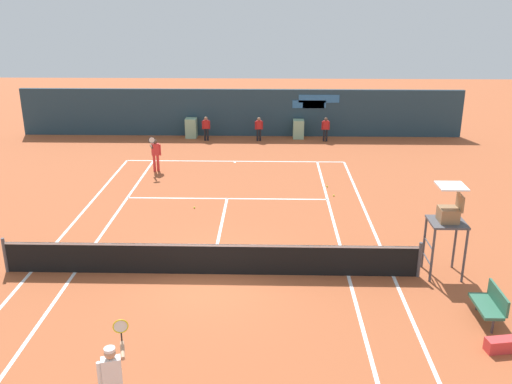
{
  "coord_description": "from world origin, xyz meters",
  "views": [
    {
      "loc": [
        1.69,
        -14.68,
        7.74
      ],
      "look_at": [
        1.19,
        4.96,
        0.8
      ],
      "focal_mm": 39.6,
      "sensor_mm": 36.0,
      "label": 1
    }
  ],
  "objects_px": {
    "player_on_baseline": "(155,152)",
    "tennis_ball_by_sideline": "(334,196)",
    "equipment_bag": "(505,345)",
    "tennis_ball_mid_court": "(327,186)",
    "ball_kid_right_post": "(326,128)",
    "umpire_chair": "(448,218)",
    "player_bench": "(491,303)",
    "tennis_ball_near_service_line": "(194,208)",
    "ball_kid_centre_post": "(206,127)",
    "ball_kid_left_post": "(259,127)",
    "player_near_side": "(113,375)"
  },
  "relations": [
    {
      "from": "tennis_ball_by_sideline",
      "to": "ball_kid_left_post",
      "type": "bearing_deg",
      "value": 109.63
    },
    {
      "from": "ball_kid_left_post",
      "to": "tennis_ball_mid_court",
      "type": "bearing_deg",
      "value": 104.01
    },
    {
      "from": "umpire_chair",
      "to": "player_near_side",
      "type": "bearing_deg",
      "value": 127.43
    },
    {
      "from": "ball_kid_right_post",
      "to": "player_on_baseline",
      "type": "bearing_deg",
      "value": 31.73
    },
    {
      "from": "player_bench",
      "to": "ball_kid_centre_post",
      "type": "relative_size",
      "value": 0.92
    },
    {
      "from": "player_on_baseline",
      "to": "ball_kid_right_post",
      "type": "xyz_separation_m",
      "value": [
        8.26,
        5.79,
        -0.13
      ]
    },
    {
      "from": "tennis_ball_mid_court",
      "to": "tennis_ball_near_service_line",
      "type": "bearing_deg",
      "value": -153.4
    },
    {
      "from": "player_bench",
      "to": "tennis_ball_mid_court",
      "type": "height_order",
      "value": "player_bench"
    },
    {
      "from": "umpire_chair",
      "to": "tennis_ball_near_service_line",
      "type": "bearing_deg",
      "value": 57.04
    },
    {
      "from": "equipment_bag",
      "to": "tennis_ball_mid_court",
      "type": "bearing_deg",
      "value": 104.56
    },
    {
      "from": "player_on_baseline",
      "to": "ball_kid_centre_post",
      "type": "distance_m",
      "value": 6.03
    },
    {
      "from": "ball_kid_centre_post",
      "to": "player_bench",
      "type": "bearing_deg",
      "value": 107.92
    },
    {
      "from": "player_bench",
      "to": "player_on_baseline",
      "type": "bearing_deg",
      "value": 40.99
    },
    {
      "from": "tennis_ball_mid_court",
      "to": "player_bench",
      "type": "bearing_deg",
      "value": -73.4
    },
    {
      "from": "tennis_ball_near_service_line",
      "to": "tennis_ball_mid_court",
      "type": "bearing_deg",
      "value": 26.6
    },
    {
      "from": "umpire_chair",
      "to": "player_near_side",
      "type": "height_order",
      "value": "umpire_chair"
    },
    {
      "from": "player_on_baseline",
      "to": "tennis_ball_by_sideline",
      "type": "bearing_deg",
      "value": 136.78
    },
    {
      "from": "player_on_baseline",
      "to": "player_near_side",
      "type": "height_order",
      "value": "player_near_side"
    },
    {
      "from": "umpire_chair",
      "to": "ball_kid_right_post",
      "type": "relative_size",
      "value": 2.05
    },
    {
      "from": "equipment_bag",
      "to": "ball_kid_centre_post",
      "type": "height_order",
      "value": "ball_kid_centre_post"
    },
    {
      "from": "equipment_bag",
      "to": "ball_kid_left_post",
      "type": "bearing_deg",
      "value": 107.32
    },
    {
      "from": "player_bench",
      "to": "tennis_ball_by_sideline",
      "type": "xyz_separation_m",
      "value": [
        -2.89,
        9.09,
        -0.47
      ]
    },
    {
      "from": "umpire_chair",
      "to": "tennis_ball_by_sideline",
      "type": "xyz_separation_m",
      "value": [
        -2.44,
        6.61,
        -1.74
      ]
    },
    {
      "from": "player_near_side",
      "to": "tennis_ball_by_sideline",
      "type": "bearing_deg",
      "value": 50.73
    },
    {
      "from": "equipment_bag",
      "to": "tennis_ball_near_service_line",
      "type": "distance_m",
      "value": 12.11
    },
    {
      "from": "player_bench",
      "to": "player_near_side",
      "type": "bearing_deg",
      "value": 113.2
    },
    {
      "from": "player_near_side",
      "to": "tennis_ball_near_service_line",
      "type": "relative_size",
      "value": 26.88
    },
    {
      "from": "equipment_bag",
      "to": "tennis_ball_near_service_line",
      "type": "bearing_deg",
      "value": 133.1
    },
    {
      "from": "ball_kid_right_post",
      "to": "ball_kid_left_post",
      "type": "relative_size",
      "value": 1.01
    },
    {
      "from": "tennis_ball_by_sideline",
      "to": "tennis_ball_near_service_line",
      "type": "height_order",
      "value": "same"
    },
    {
      "from": "ball_kid_centre_post",
      "to": "equipment_bag",
      "type": "bearing_deg",
      "value": 106.26
    },
    {
      "from": "player_bench",
      "to": "ball_kid_right_post",
      "type": "bearing_deg",
      "value": 7.67
    },
    {
      "from": "umpire_chair",
      "to": "tennis_ball_mid_court",
      "type": "bearing_deg",
      "value": 18.54
    },
    {
      "from": "player_bench",
      "to": "ball_kid_left_post",
      "type": "bearing_deg",
      "value": 18.63
    },
    {
      "from": "tennis_ball_near_service_line",
      "to": "ball_kid_right_post",
      "type": "bearing_deg",
      "value": 60.62
    },
    {
      "from": "equipment_bag",
      "to": "ball_kid_right_post",
      "type": "distance_m",
      "value": 19.48
    },
    {
      "from": "player_near_side",
      "to": "player_bench",
      "type": "bearing_deg",
      "value": 7.41
    },
    {
      "from": "equipment_bag",
      "to": "player_on_baseline",
      "type": "relative_size",
      "value": 0.5
    },
    {
      "from": "player_bench",
      "to": "tennis_ball_by_sideline",
      "type": "bearing_deg",
      "value": 17.63
    },
    {
      "from": "player_bench",
      "to": "ball_kid_right_post",
      "type": "distance_m",
      "value": 18.26
    },
    {
      "from": "tennis_ball_by_sideline",
      "to": "tennis_ball_near_service_line",
      "type": "distance_m",
      "value": 5.65
    },
    {
      "from": "ball_kid_centre_post",
      "to": "tennis_ball_by_sideline",
      "type": "relative_size",
      "value": 19.66
    },
    {
      "from": "ball_kid_centre_post",
      "to": "tennis_ball_mid_court",
      "type": "relative_size",
      "value": 19.66
    },
    {
      "from": "ball_kid_right_post",
      "to": "ball_kid_left_post",
      "type": "height_order",
      "value": "ball_kid_right_post"
    },
    {
      "from": "equipment_bag",
      "to": "tennis_ball_by_sideline",
      "type": "height_order",
      "value": "equipment_bag"
    },
    {
      "from": "ball_kid_right_post",
      "to": "tennis_ball_by_sideline",
      "type": "xyz_separation_m",
      "value": [
        -0.45,
        -9.0,
        -0.73
      ]
    },
    {
      "from": "player_bench",
      "to": "ball_kid_right_post",
      "type": "height_order",
      "value": "ball_kid_right_post"
    },
    {
      "from": "umpire_chair",
      "to": "ball_kid_right_post",
      "type": "distance_m",
      "value": 15.77
    },
    {
      "from": "tennis_ball_by_sideline",
      "to": "umpire_chair",
      "type": "bearing_deg",
      "value": -69.75
    },
    {
      "from": "player_near_side",
      "to": "umpire_chair",
      "type": "bearing_deg",
      "value": 21.64
    }
  ]
}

